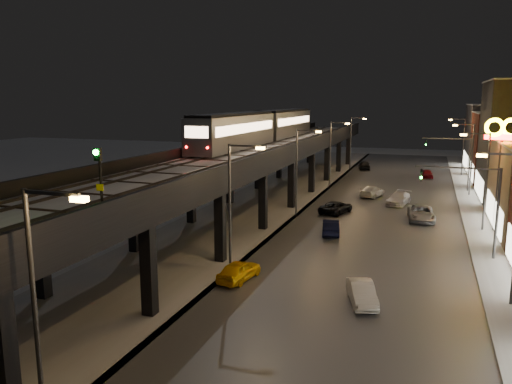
% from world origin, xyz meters
% --- Properties ---
extents(ground, '(220.00, 220.00, 0.00)m').
position_xyz_m(ground, '(0.00, 0.00, 0.00)').
color(ground, silver).
extents(road_surface, '(17.00, 120.00, 0.06)m').
position_xyz_m(road_surface, '(7.50, 35.00, 0.03)').
color(road_surface, '#46474D').
rests_on(road_surface, ground).
extents(sidewalk_right, '(4.00, 120.00, 0.14)m').
position_xyz_m(sidewalk_right, '(17.50, 35.00, 0.07)').
color(sidewalk_right, '#9FA1A8').
rests_on(sidewalk_right, ground).
extents(under_viaduct_pavement, '(11.00, 120.00, 0.06)m').
position_xyz_m(under_viaduct_pavement, '(-6.00, 35.00, 0.03)').
color(under_viaduct_pavement, '#9FA1A8').
rests_on(under_viaduct_pavement, ground).
extents(elevated_viaduct, '(9.00, 100.00, 6.30)m').
position_xyz_m(elevated_viaduct, '(-6.00, 31.84, 5.62)').
color(elevated_viaduct, black).
rests_on(elevated_viaduct, ground).
extents(viaduct_trackbed, '(8.40, 100.00, 0.32)m').
position_xyz_m(viaduct_trackbed, '(-6.01, 31.97, 6.39)').
color(viaduct_trackbed, '#B2B7C1').
rests_on(viaduct_trackbed, elevated_viaduct).
extents(viaduct_parapet_streetside, '(0.30, 100.00, 1.10)m').
position_xyz_m(viaduct_parapet_streetside, '(-1.65, 32.00, 6.85)').
color(viaduct_parapet_streetside, black).
rests_on(viaduct_parapet_streetside, elevated_viaduct).
extents(viaduct_parapet_far, '(0.30, 100.00, 1.10)m').
position_xyz_m(viaduct_parapet_far, '(-10.35, 32.00, 6.85)').
color(viaduct_parapet_far, black).
rests_on(viaduct_parapet_far, elevated_viaduct).
extents(building_f, '(12.20, 16.20, 11.16)m').
position_xyz_m(building_f, '(23.99, 76.00, 5.58)').
color(building_f, '#2D2D33').
rests_on(building_f, ground).
extents(streetlight_left_0, '(2.57, 0.28, 9.00)m').
position_xyz_m(streetlight_left_0, '(-0.43, -5.00, 5.24)').
color(streetlight_left_0, '#38383A').
rests_on(streetlight_left_0, ground).
extents(streetlight_left_1, '(2.57, 0.28, 9.00)m').
position_xyz_m(streetlight_left_1, '(-0.43, 13.00, 5.24)').
color(streetlight_left_1, '#38383A').
rests_on(streetlight_left_1, ground).
extents(streetlight_left_2, '(2.57, 0.28, 9.00)m').
position_xyz_m(streetlight_left_2, '(-0.43, 31.00, 5.24)').
color(streetlight_left_2, '#38383A').
rests_on(streetlight_left_2, ground).
extents(streetlight_right_2, '(2.56, 0.28, 9.00)m').
position_xyz_m(streetlight_right_2, '(16.73, 31.00, 5.24)').
color(streetlight_right_2, '#38383A').
rests_on(streetlight_right_2, ground).
extents(streetlight_left_3, '(2.57, 0.28, 9.00)m').
position_xyz_m(streetlight_left_3, '(-0.43, 49.00, 5.24)').
color(streetlight_left_3, '#38383A').
rests_on(streetlight_left_3, ground).
extents(streetlight_right_3, '(2.56, 0.28, 9.00)m').
position_xyz_m(streetlight_right_3, '(16.73, 49.00, 5.24)').
color(streetlight_right_3, '#38383A').
rests_on(streetlight_right_3, ground).
extents(streetlight_left_4, '(2.57, 0.28, 9.00)m').
position_xyz_m(streetlight_left_4, '(-0.43, 67.00, 5.24)').
color(streetlight_left_4, '#38383A').
rests_on(streetlight_left_4, ground).
extents(streetlight_right_4, '(2.56, 0.28, 9.00)m').
position_xyz_m(streetlight_right_4, '(16.73, 67.00, 5.24)').
color(streetlight_right_4, '#38383A').
rests_on(streetlight_right_4, ground).
extents(traffic_light_rig_a, '(6.10, 0.34, 7.00)m').
position_xyz_m(traffic_light_rig_a, '(15.84, 22.00, 4.50)').
color(traffic_light_rig_a, '#38383A').
rests_on(traffic_light_rig_a, ground).
extents(traffic_light_rig_b, '(6.10, 0.34, 7.00)m').
position_xyz_m(traffic_light_rig_b, '(15.84, 52.00, 4.50)').
color(traffic_light_rig_b, '#38383A').
rests_on(traffic_light_rig_b, ground).
extents(subway_train, '(3.21, 39.35, 3.85)m').
position_xyz_m(subway_train, '(-8.50, 43.66, 8.53)').
color(subway_train, gray).
rests_on(subway_train, viaduct_trackbed).
extents(rail_signal, '(0.36, 0.44, 3.15)m').
position_xyz_m(rail_signal, '(-2.10, 0.88, 8.85)').
color(rail_signal, black).
rests_on(rail_signal, viaduct_trackbed).
extents(car_taxi, '(2.15, 4.13, 1.34)m').
position_xyz_m(car_taxi, '(0.47, 11.63, 0.67)').
color(car_taxi, '#EAAC03').
rests_on(car_taxi, ground).
extents(car_near_white, '(2.24, 4.37, 1.37)m').
position_xyz_m(car_near_white, '(4.05, 25.17, 0.69)').
color(car_near_white, black).
rests_on(car_near_white, ground).
extents(car_mid_silver, '(3.34, 5.10, 1.30)m').
position_xyz_m(car_mid_silver, '(2.98, 33.62, 0.65)').
color(car_mid_silver, black).
rests_on(car_mid_silver, ground).
extents(car_mid_dark, '(3.04, 4.97, 1.34)m').
position_xyz_m(car_mid_dark, '(5.58, 44.14, 0.67)').
color(car_mid_dark, silver).
rests_on(car_mid_dark, ground).
extents(car_far_white, '(2.61, 4.70, 1.51)m').
position_xyz_m(car_far_white, '(1.52, 68.93, 0.76)').
color(car_far_white, black).
rests_on(car_far_white, ground).
extents(car_onc_silver, '(2.44, 4.11, 1.28)m').
position_xyz_m(car_onc_silver, '(8.72, 10.40, 0.64)').
color(car_onc_silver, silver).
rests_on(car_onc_silver, ground).
extents(car_onc_dark, '(2.94, 5.49, 1.47)m').
position_xyz_m(car_onc_dark, '(11.57, 33.11, 0.73)').
color(car_onc_dark, gray).
rests_on(car_onc_dark, ground).
extents(car_onc_white, '(2.86, 5.09, 1.39)m').
position_xyz_m(car_onc_white, '(8.98, 40.39, 0.70)').
color(car_onc_white, silver).
rests_on(car_onc_white, ground).
extents(car_onc_red, '(1.91, 3.87, 1.27)m').
position_xyz_m(car_onc_red, '(11.88, 62.50, 0.63)').
color(car_onc_red, '#6C070C').
rests_on(car_onc_red, ground).
extents(sign_mcdonalds, '(3.06, 0.86, 10.32)m').
position_xyz_m(sign_mcdonalds, '(18.00, 31.26, 8.44)').
color(sign_mcdonalds, '#38383A').
rests_on(sign_mcdonalds, ground).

